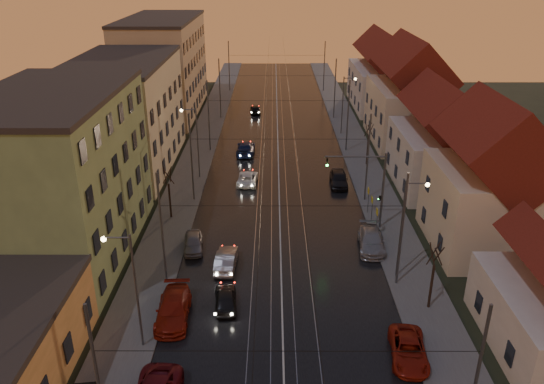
{
  "coord_description": "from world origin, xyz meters",
  "views": [
    {
      "loc": [
        -0.64,
        -24.55,
        22.38
      ],
      "look_at": [
        -0.73,
        20.6,
        2.44
      ],
      "focal_mm": 35.0,
      "sensor_mm": 36.0,
      "label": 1
    }
  ],
  "objects_px": {
    "street_lamp_0": "(130,281)",
    "parked_right_1": "(371,241)",
    "street_lamp_1": "(406,220)",
    "parked_left_2": "(173,309)",
    "driving_car_4": "(255,109)",
    "parked_left_3": "(193,243)",
    "parked_right_0": "(409,350)",
    "driving_car_0": "(226,299)",
    "driving_car_1": "(226,260)",
    "street_lamp_2": "(194,136)",
    "street_lamp_3": "(345,100)",
    "driving_car_2": "(247,178)",
    "parked_right_2": "(339,179)",
    "traffic_light_mast": "(372,181)",
    "driving_car_3": "(246,148)"
  },
  "relations": [
    {
      "from": "driving_car_3",
      "to": "parked_right_2",
      "type": "distance_m",
      "value": 14.5
    },
    {
      "from": "street_lamp_0",
      "to": "parked_right_0",
      "type": "relative_size",
      "value": 1.75
    },
    {
      "from": "street_lamp_1",
      "to": "driving_car_2",
      "type": "relative_size",
      "value": 1.81
    },
    {
      "from": "driving_car_0",
      "to": "parked_left_3",
      "type": "xyz_separation_m",
      "value": [
        -3.36,
        7.94,
        0.01
      ]
    },
    {
      "from": "traffic_light_mast",
      "to": "parked_right_0",
      "type": "height_order",
      "value": "traffic_light_mast"
    },
    {
      "from": "street_lamp_1",
      "to": "driving_car_0",
      "type": "height_order",
      "value": "street_lamp_1"
    },
    {
      "from": "driving_car_3",
      "to": "parked_right_0",
      "type": "bearing_deg",
      "value": 108.46
    },
    {
      "from": "driving_car_1",
      "to": "parked_right_1",
      "type": "xyz_separation_m",
      "value": [
        11.91,
        3.06,
        0.02
      ]
    },
    {
      "from": "driving_car_0",
      "to": "parked_right_1",
      "type": "height_order",
      "value": "parked_right_1"
    },
    {
      "from": "street_lamp_0",
      "to": "driving_car_0",
      "type": "distance_m",
      "value": 7.92
    },
    {
      "from": "driving_car_0",
      "to": "street_lamp_1",
      "type": "bearing_deg",
      "value": -169.03
    },
    {
      "from": "street_lamp_0",
      "to": "driving_car_0",
      "type": "height_order",
      "value": "street_lamp_0"
    },
    {
      "from": "street_lamp_0",
      "to": "driving_car_3",
      "type": "distance_m",
      "value": 36.56
    },
    {
      "from": "street_lamp_1",
      "to": "parked_right_0",
      "type": "relative_size",
      "value": 1.75
    },
    {
      "from": "driving_car_3",
      "to": "street_lamp_0",
      "type": "bearing_deg",
      "value": 82.98
    },
    {
      "from": "street_lamp_0",
      "to": "street_lamp_2",
      "type": "xyz_separation_m",
      "value": [
        0.0,
        28.0,
        0.0
      ]
    },
    {
      "from": "driving_car_2",
      "to": "parked_left_3",
      "type": "height_order",
      "value": "parked_left_3"
    },
    {
      "from": "driving_car_4",
      "to": "street_lamp_2",
      "type": "bearing_deg",
      "value": 73.86
    },
    {
      "from": "street_lamp_3",
      "to": "parked_left_2",
      "type": "height_order",
      "value": "street_lamp_3"
    },
    {
      "from": "street_lamp_3",
      "to": "parked_right_0",
      "type": "height_order",
      "value": "street_lamp_3"
    },
    {
      "from": "street_lamp_0",
      "to": "parked_right_1",
      "type": "distance_m",
      "value": 21.23
    },
    {
      "from": "driving_car_4",
      "to": "parked_left_3",
      "type": "distance_m",
      "value": 42.82
    },
    {
      "from": "street_lamp_2",
      "to": "parked_left_3",
      "type": "distance_m",
      "value": 16.47
    },
    {
      "from": "street_lamp_3",
      "to": "driving_car_4",
      "type": "xyz_separation_m",
      "value": [
        -12.52,
        10.83,
        -4.23
      ]
    },
    {
      "from": "driving_car_2",
      "to": "street_lamp_0",
      "type": "bearing_deg",
      "value": 80.79
    },
    {
      "from": "street_lamp_0",
      "to": "driving_car_3",
      "type": "height_order",
      "value": "street_lamp_0"
    },
    {
      "from": "traffic_light_mast",
      "to": "driving_car_2",
      "type": "bearing_deg",
      "value": 137.6
    },
    {
      "from": "street_lamp_0",
      "to": "driving_car_4",
      "type": "distance_m",
      "value": 55.28
    },
    {
      "from": "parked_right_0",
      "to": "parked_right_1",
      "type": "distance_m",
      "value": 13.44
    },
    {
      "from": "parked_right_1",
      "to": "street_lamp_3",
      "type": "bearing_deg",
      "value": 92.12
    },
    {
      "from": "parked_left_3",
      "to": "parked_right_2",
      "type": "bearing_deg",
      "value": 37.39
    },
    {
      "from": "driving_car_0",
      "to": "parked_right_2",
      "type": "distance_m",
      "value": 24.01
    },
    {
      "from": "driving_car_1",
      "to": "parked_right_0",
      "type": "xyz_separation_m",
      "value": [
        11.91,
        -10.38,
        -0.08
      ]
    },
    {
      "from": "street_lamp_2",
      "to": "parked_right_1",
      "type": "distance_m",
      "value": 23.22
    },
    {
      "from": "traffic_light_mast",
      "to": "driving_car_2",
      "type": "xyz_separation_m",
      "value": [
        -11.4,
        10.41,
        -3.98
      ]
    },
    {
      "from": "driving_car_4",
      "to": "parked_right_1",
      "type": "relative_size",
      "value": 0.76
    },
    {
      "from": "street_lamp_0",
      "to": "driving_car_2",
      "type": "relative_size",
      "value": 1.81
    },
    {
      "from": "parked_right_0",
      "to": "parked_right_1",
      "type": "xyz_separation_m",
      "value": [
        0.0,
        13.44,
        0.09
      ]
    },
    {
      "from": "parked_left_3",
      "to": "driving_car_1",
      "type": "bearing_deg",
      "value": -51.06
    },
    {
      "from": "driving_car_0",
      "to": "parked_left_2",
      "type": "relative_size",
      "value": 0.72
    },
    {
      "from": "street_lamp_1",
      "to": "parked_left_2",
      "type": "xyz_separation_m",
      "value": [
        -16.46,
        -5.12,
        -4.12
      ]
    },
    {
      "from": "street_lamp_1",
      "to": "parked_left_2",
      "type": "height_order",
      "value": "street_lamp_1"
    },
    {
      "from": "street_lamp_1",
      "to": "parked_left_2",
      "type": "bearing_deg",
      "value": -162.72
    },
    {
      "from": "street_lamp_0",
      "to": "driving_car_4",
      "type": "relative_size",
      "value": 2.09
    },
    {
      "from": "driving_car_1",
      "to": "parked_left_3",
      "type": "xyz_separation_m",
      "value": [
        -2.99,
        2.82,
        -0.06
      ]
    },
    {
      "from": "driving_car_0",
      "to": "parked_left_3",
      "type": "bearing_deg",
      "value": -72.14
    },
    {
      "from": "street_lamp_0",
      "to": "parked_left_3",
      "type": "height_order",
      "value": "street_lamp_0"
    },
    {
      "from": "driving_car_3",
      "to": "parked_left_3",
      "type": "xyz_separation_m",
      "value": [
        -3.25,
        -23.79,
        -0.12
      ]
    },
    {
      "from": "driving_car_1",
      "to": "driving_car_4",
      "type": "height_order",
      "value": "driving_car_1"
    },
    {
      "from": "street_lamp_2",
      "to": "parked_right_2",
      "type": "height_order",
      "value": "street_lamp_2"
    }
  ]
}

